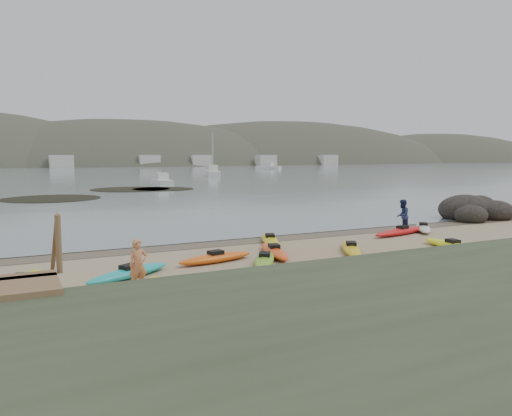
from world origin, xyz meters
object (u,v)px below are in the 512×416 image
person_east (402,216)px  rock_cluster (475,215)px  person_west (138,265)px  stairs (10,318)px

person_east → rock_cluster: size_ratio=0.32×
person_east → person_west: bearing=-11.1°
person_west → rock_cluster: size_ratio=0.29×
person_west → person_east: 16.40m
person_east → rock_cluster: person_east is taller
stairs → person_east: 21.47m
person_west → stairs: bearing=-133.3°
person_east → rock_cluster: (8.13, 2.11, -0.61)m
stairs → person_east: bearing=27.8°
person_west → person_east: person_east is taller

